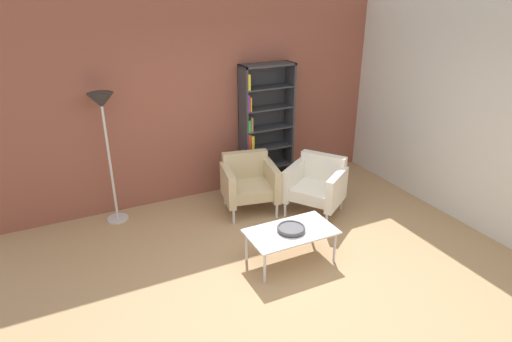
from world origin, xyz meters
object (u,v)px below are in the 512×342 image
object	(u,v)px
coffee_table_low	(291,233)
armchair_corner_red	(249,182)
armchair_spare_guest	(317,184)
decorative_bowl	(291,228)
floor_lamp_torchiere	(103,116)
bookshelf_tall	(263,128)

from	to	relation	value
coffee_table_low	armchair_corner_red	xyz separation A→B (m)	(0.12, 1.36, 0.05)
coffee_table_low	armchair_spare_guest	world-z (taller)	armchair_spare_guest
coffee_table_low	armchair_spare_guest	size ratio (longest dim) A/B	1.06
decorative_bowl	floor_lamp_torchiere	xyz separation A→B (m)	(-1.62, 1.86, 1.01)
floor_lamp_torchiere	armchair_spare_guest	bearing A→B (deg)	-21.16
coffee_table_low	floor_lamp_torchiere	world-z (taller)	floor_lamp_torchiere
bookshelf_tall	armchair_spare_guest	world-z (taller)	bookshelf_tall
bookshelf_tall	decorative_bowl	distance (m)	2.13
bookshelf_tall	decorative_bowl	bearing A→B (deg)	-108.14
decorative_bowl	armchair_spare_guest	size ratio (longest dim) A/B	0.34
armchair_corner_red	floor_lamp_torchiere	size ratio (longest dim) A/B	0.47
armchair_corner_red	floor_lamp_torchiere	world-z (taller)	floor_lamp_torchiere
coffee_table_low	armchair_corner_red	bearing A→B (deg)	85.08
bookshelf_tall	floor_lamp_torchiere	world-z (taller)	bookshelf_tall
bookshelf_tall	coffee_table_low	bearing A→B (deg)	-108.14
coffee_table_low	floor_lamp_torchiere	bearing A→B (deg)	130.98
decorative_bowl	armchair_corner_red	world-z (taller)	armchair_corner_red
bookshelf_tall	armchair_spare_guest	bearing A→B (deg)	-75.83
armchair_spare_guest	floor_lamp_torchiere	world-z (taller)	floor_lamp_torchiere
armchair_corner_red	armchair_spare_guest	bearing A→B (deg)	-19.84
decorative_bowl	floor_lamp_torchiere	bearing A→B (deg)	130.98
decorative_bowl	floor_lamp_torchiere	size ratio (longest dim) A/B	0.18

